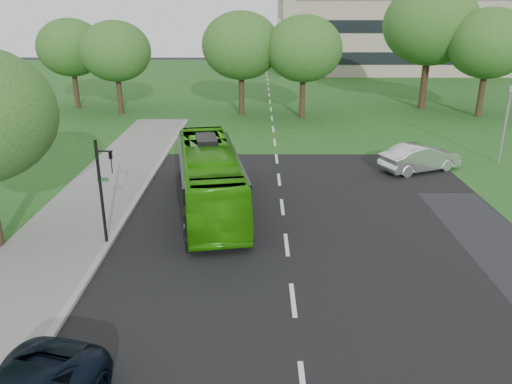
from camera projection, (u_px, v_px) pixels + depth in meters
ground at (289, 270)px, 18.07m from camera, size 160.00×160.00×0.00m
street_surfaces at (268, 127)px, 39.38m from camera, size 120.00×120.00×0.15m
tree_park_a at (116, 51)px, 42.23m from camera, size 5.96×5.96×7.93m
tree_park_b at (241, 46)px, 41.86m from camera, size 6.62×6.62×8.67m
tree_park_c at (304, 49)px, 40.74m from camera, size 6.32×6.32×8.39m
tree_park_d at (431, 25)px, 43.88m from camera, size 8.31×8.31×10.99m
tree_park_e at (489, 43)px, 41.01m from camera, size 6.72×6.72×8.96m
tree_park_f at (71, 48)px, 44.95m from camera, size 6.01×6.01×8.03m
bus at (209, 177)px, 23.29m from camera, size 4.23×10.78×2.93m
sedan at (420, 158)px, 28.69m from camera, size 5.03×3.43×1.57m
traffic_light at (104, 185)px, 19.09m from camera, size 0.69×0.20×4.31m
camera_pole at (507, 114)px, 29.26m from camera, size 0.47×0.44×4.66m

